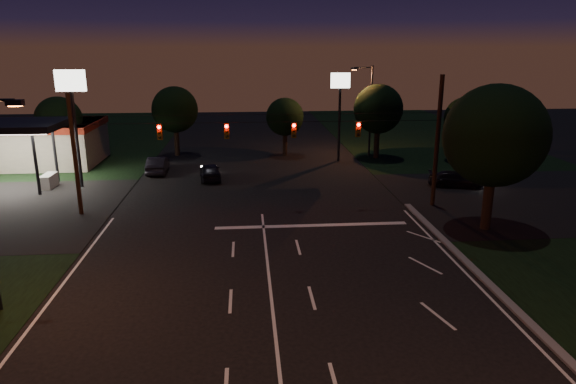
{
  "coord_description": "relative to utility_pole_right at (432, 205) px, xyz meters",
  "views": [
    {
      "loc": [
        -0.97,
        -18.47,
        10.75
      ],
      "look_at": [
        1.29,
        8.73,
        3.0
      ],
      "focal_mm": 32.0,
      "sensor_mm": 36.0,
      "label": 1
    }
  ],
  "objects": [
    {
      "name": "gas_station",
      "position": [
        -33.86,
        15.39,
        2.38
      ],
      "size": [
        14.2,
        16.1,
        5.25
      ],
      "color": "gray",
      "rests_on": "ground"
    },
    {
      "name": "street_light_right_far",
      "position": [
        -0.76,
        17.0,
        5.24
      ],
      "size": [
        2.2,
        0.35,
        9.0
      ],
      "color": "black",
      "rests_on": "ground"
    },
    {
      "name": "car_cross",
      "position": [
        3.55,
        4.65,
        0.61
      ],
      "size": [
        4.51,
        2.77,
        1.22
      ],
      "primitive_type": "imported",
      "rotation": [
        0.0,
        0.0,
        1.3
      ],
      "color": "black",
      "rests_on": "ground"
    },
    {
      "name": "tree_far_c",
      "position": [
        -8.98,
        18.1,
        3.9
      ],
      "size": [
        3.8,
        3.8,
        5.86
      ],
      "color": "black",
      "rests_on": "ground"
    },
    {
      "name": "signal_span",
      "position": [
        -12.0,
        -0.04,
        5.5
      ],
      "size": [
        24.0,
        0.4,
        1.56
      ],
      "color": "black",
      "rests_on": "ground"
    },
    {
      "name": "tree_far_a",
      "position": [
        -29.98,
        15.12,
        4.26
      ],
      "size": [
        4.2,
        4.2,
        6.42
      ],
      "color": "black",
      "rests_on": "ground"
    },
    {
      "name": "pole_sign_left_near",
      "position": [
        -26.0,
        7.0,
        6.98
      ],
      "size": [
        2.2,
        0.3,
        9.1
      ],
      "color": "black",
      "rests_on": "ground"
    },
    {
      "name": "tree_right_near",
      "position": [
        1.53,
        -4.83,
        5.68
      ],
      "size": [
        6.0,
        6.0,
        8.76
      ],
      "color": "black",
      "rests_on": "ground"
    },
    {
      "name": "stop_bar",
      "position": [
        -9.0,
        -3.5,
        0.01
      ],
      "size": [
        12.0,
        0.5,
        0.01
      ],
      "primitive_type": "cube",
      "color": "silver",
      "rests_on": "ground"
    },
    {
      "name": "tree_far_e",
      "position": [
        8.02,
        14.11,
        4.11
      ],
      "size": [
        4.0,
        4.0,
        6.18
      ],
      "color": "black",
      "rests_on": "ground"
    },
    {
      "name": "utility_pole_right",
      "position": [
        0.0,
        0.0,
        0.0
      ],
      "size": [
        0.3,
        0.3,
        9.0
      ],
      "primitive_type": "cylinder",
      "color": "black",
      "rests_on": "ground"
    },
    {
      "name": "ground",
      "position": [
        -12.0,
        -15.0,
        0.0
      ],
      "size": [
        140.0,
        140.0,
        0.0
      ],
      "primitive_type": "plane",
      "color": "black",
      "rests_on": "ground"
    },
    {
      "name": "car_oncoming_b",
      "position": [
        -20.77,
        11.41,
        0.73
      ],
      "size": [
        1.66,
        4.48,
        1.46
      ],
      "primitive_type": "imported",
      "rotation": [
        0.0,
        0.0,
        3.17
      ],
      "color": "black",
      "rests_on": "ground"
    },
    {
      "name": "car_oncoming_a",
      "position": [
        -16.01,
        8.59,
        0.7
      ],
      "size": [
        2.15,
        4.3,
        1.41
      ],
      "primitive_type": "imported",
      "rotation": [
        0.0,
        0.0,
        3.26
      ],
      "color": "black",
      "rests_on": "ground"
    },
    {
      "name": "utility_pole_left",
      "position": [
        -24.0,
        0.0,
        0.0
      ],
      "size": [
        0.28,
        0.28,
        8.0
      ],
      "primitive_type": "cylinder",
      "color": "black",
      "rests_on": "ground"
    },
    {
      "name": "cross_street_right",
      "position": [
        8.0,
        1.0,
        0.0
      ],
      "size": [
        20.0,
        16.0,
        0.02
      ],
      "primitive_type": "cube",
      "color": "black",
      "rests_on": "ground"
    },
    {
      "name": "tree_far_b",
      "position": [
        -19.98,
        19.13,
        4.61
      ],
      "size": [
        4.6,
        4.6,
        6.98
      ],
      "color": "black",
      "rests_on": "ground"
    },
    {
      "name": "pole_sign_right",
      "position": [
        -4.0,
        15.0,
        6.24
      ],
      "size": [
        1.8,
        0.3,
        8.4
      ],
      "color": "black",
      "rests_on": "ground"
    },
    {
      "name": "tree_far_d",
      "position": [
        0.02,
        16.13,
        4.83
      ],
      "size": [
        4.8,
        4.8,
        7.3
      ],
      "color": "black",
      "rests_on": "ground"
    }
  ]
}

